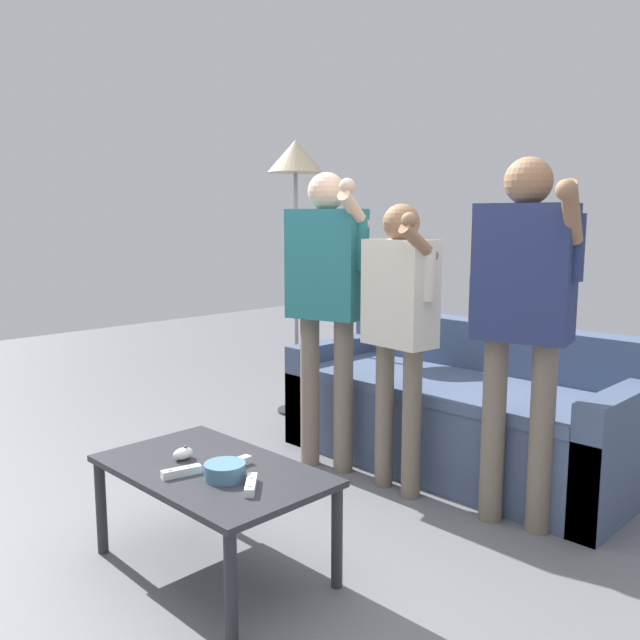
{
  "coord_description": "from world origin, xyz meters",
  "views": [
    {
      "loc": [
        1.94,
        -1.74,
        1.39
      ],
      "look_at": [
        -0.09,
        0.31,
        0.95
      ],
      "focal_mm": 37.39,
      "sensor_mm": 36.0,
      "label": 1
    }
  ],
  "objects_px": {
    "coffee_table": "(212,480)",
    "snack_bowl": "(225,471)",
    "game_remote_wand_near": "(181,472)",
    "couch": "(460,414)",
    "player_right": "(523,301)",
    "player_center": "(399,314)",
    "game_remote_nunchuk": "(183,454)",
    "player_left": "(326,286)",
    "game_remote_wand_far": "(234,464)",
    "floor_lamp": "(296,173)",
    "game_remote_wand_spare": "(251,485)"
  },
  "relations": [
    {
      "from": "coffee_table",
      "to": "player_right",
      "type": "relative_size",
      "value": 0.57
    },
    {
      "from": "game_remote_wand_near",
      "to": "game_remote_wand_spare",
      "type": "xyz_separation_m",
      "value": [
        0.29,
        0.11,
        -0.0
      ]
    },
    {
      "from": "coffee_table",
      "to": "game_remote_wand_far",
      "type": "height_order",
      "value": "game_remote_wand_far"
    },
    {
      "from": "game_remote_nunchuk",
      "to": "player_right",
      "type": "relative_size",
      "value": 0.05
    },
    {
      "from": "snack_bowl",
      "to": "game_remote_nunchuk",
      "type": "bearing_deg",
      "value": 179.25
    },
    {
      "from": "couch",
      "to": "game_remote_wand_spare",
      "type": "height_order",
      "value": "couch"
    },
    {
      "from": "player_left",
      "to": "game_remote_wand_far",
      "type": "bearing_deg",
      "value": -63.87
    },
    {
      "from": "player_right",
      "to": "game_remote_wand_near",
      "type": "distance_m",
      "value": 1.6
    },
    {
      "from": "couch",
      "to": "snack_bowl",
      "type": "distance_m",
      "value": 1.73
    },
    {
      "from": "game_remote_wand_near",
      "to": "player_left",
      "type": "bearing_deg",
      "value": 109.54
    },
    {
      "from": "player_left",
      "to": "player_right",
      "type": "bearing_deg",
      "value": 4.68
    },
    {
      "from": "couch",
      "to": "player_right",
      "type": "height_order",
      "value": "player_right"
    },
    {
      "from": "floor_lamp",
      "to": "player_right",
      "type": "relative_size",
      "value": 1.17
    },
    {
      "from": "floor_lamp",
      "to": "player_center",
      "type": "height_order",
      "value": "floor_lamp"
    },
    {
      "from": "coffee_table",
      "to": "game_remote_wand_near",
      "type": "height_order",
      "value": "game_remote_wand_near"
    },
    {
      "from": "coffee_table",
      "to": "snack_bowl",
      "type": "xyz_separation_m",
      "value": [
        0.13,
        -0.03,
        0.08
      ]
    },
    {
      "from": "floor_lamp",
      "to": "couch",
      "type": "bearing_deg",
      "value": -2.48
    },
    {
      "from": "game_remote_nunchuk",
      "to": "game_remote_wand_far",
      "type": "bearing_deg",
      "value": 22.72
    },
    {
      "from": "snack_bowl",
      "to": "game_remote_wand_spare",
      "type": "distance_m",
      "value": 0.15
    },
    {
      "from": "player_right",
      "to": "game_remote_wand_spare",
      "type": "distance_m",
      "value": 1.41
    },
    {
      "from": "floor_lamp",
      "to": "game_remote_wand_near",
      "type": "height_order",
      "value": "floor_lamp"
    },
    {
      "from": "snack_bowl",
      "to": "floor_lamp",
      "type": "xyz_separation_m",
      "value": [
        -1.5,
        1.78,
        1.25
      ]
    },
    {
      "from": "coffee_table",
      "to": "game_remote_nunchuk",
      "type": "height_order",
      "value": "game_remote_nunchuk"
    },
    {
      "from": "floor_lamp",
      "to": "player_center",
      "type": "distance_m",
      "value": 1.73
    },
    {
      "from": "floor_lamp",
      "to": "player_left",
      "type": "relative_size",
      "value": 1.18
    },
    {
      "from": "couch",
      "to": "game_remote_nunchuk",
      "type": "bearing_deg",
      "value": -96.64
    },
    {
      "from": "game_remote_nunchuk",
      "to": "game_remote_wand_near",
      "type": "relative_size",
      "value": 0.56
    },
    {
      "from": "game_remote_nunchuk",
      "to": "coffee_table",
      "type": "bearing_deg",
      "value": 10.84
    },
    {
      "from": "coffee_table",
      "to": "game_remote_wand_spare",
      "type": "relative_size",
      "value": 6.61
    },
    {
      "from": "player_left",
      "to": "coffee_table",
      "type": "bearing_deg",
      "value": -67.82
    },
    {
      "from": "snack_bowl",
      "to": "game_remote_wand_near",
      "type": "height_order",
      "value": "snack_bowl"
    },
    {
      "from": "snack_bowl",
      "to": "floor_lamp",
      "type": "distance_m",
      "value": 2.64
    },
    {
      "from": "snack_bowl",
      "to": "game_remote_wand_spare",
      "type": "xyz_separation_m",
      "value": [
        0.14,
        0.01,
        -0.01
      ]
    },
    {
      "from": "coffee_table",
      "to": "game_remote_wand_far",
      "type": "bearing_deg",
      "value": 44.56
    },
    {
      "from": "couch",
      "to": "snack_bowl",
      "type": "relative_size",
      "value": 12.52
    },
    {
      "from": "player_right",
      "to": "game_remote_nunchuk",
      "type": "bearing_deg",
      "value": -123.53
    },
    {
      "from": "game_remote_wand_near",
      "to": "game_remote_wand_spare",
      "type": "relative_size",
      "value": 1.09
    },
    {
      "from": "couch",
      "to": "player_center",
      "type": "bearing_deg",
      "value": -91.16
    },
    {
      "from": "coffee_table",
      "to": "snack_bowl",
      "type": "relative_size",
      "value": 6.05
    },
    {
      "from": "player_center",
      "to": "game_remote_wand_spare",
      "type": "height_order",
      "value": "player_center"
    },
    {
      "from": "coffee_table",
      "to": "player_center",
      "type": "height_order",
      "value": "player_center"
    },
    {
      "from": "snack_bowl",
      "to": "floor_lamp",
      "type": "height_order",
      "value": "floor_lamp"
    },
    {
      "from": "coffee_table",
      "to": "game_remote_wand_far",
      "type": "xyz_separation_m",
      "value": [
        0.06,
        0.06,
        0.07
      ]
    },
    {
      "from": "coffee_table",
      "to": "game_remote_nunchuk",
      "type": "relative_size",
      "value": 10.75
    },
    {
      "from": "player_right",
      "to": "game_remote_wand_near",
      "type": "xyz_separation_m",
      "value": [
        -0.67,
        -1.33,
        -0.6
      ]
    },
    {
      "from": "coffee_table",
      "to": "game_remote_wand_spare",
      "type": "bearing_deg",
      "value": -5.41
    },
    {
      "from": "snack_bowl",
      "to": "game_remote_nunchuk",
      "type": "height_order",
      "value": "snack_bowl"
    },
    {
      "from": "game_remote_nunchuk",
      "to": "game_remote_wand_far",
      "type": "distance_m",
      "value": 0.23
    },
    {
      "from": "coffee_table",
      "to": "game_remote_wand_spare",
      "type": "distance_m",
      "value": 0.28
    },
    {
      "from": "player_left",
      "to": "player_center",
      "type": "relative_size",
      "value": 1.12
    }
  ]
}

